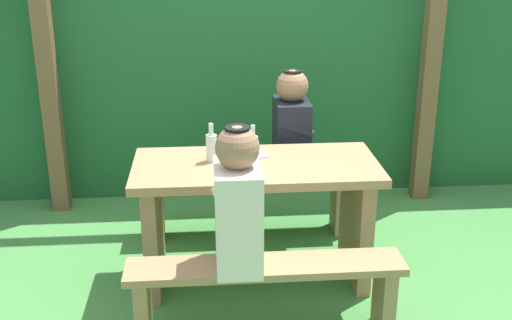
# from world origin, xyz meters

# --- Properties ---
(ground_plane) EXTENTS (12.00, 12.00, 0.00)m
(ground_plane) POSITION_xyz_m (0.00, 0.00, 0.00)
(ground_plane) COLOR #448740
(hedge_backdrop) EXTENTS (6.40, 1.05, 1.65)m
(hedge_backdrop) POSITION_xyz_m (0.00, 1.83, 0.82)
(hedge_backdrop) COLOR #205C2D
(hedge_backdrop) RESTS_ON ground_plane
(pergola_post_left) EXTENTS (0.12, 0.12, 1.92)m
(pergola_post_left) POSITION_xyz_m (-1.38, 1.13, 0.96)
(pergola_post_left) COLOR brown
(pergola_post_left) RESTS_ON ground_plane
(pergola_post_right) EXTENTS (0.12, 0.12, 1.92)m
(pergola_post_right) POSITION_xyz_m (1.38, 1.13, 0.96)
(pergola_post_right) COLOR brown
(pergola_post_right) RESTS_ON ground_plane
(picnic_table) EXTENTS (1.40, 0.64, 0.74)m
(picnic_table) POSITION_xyz_m (0.00, 0.00, 0.51)
(picnic_table) COLOR #9E7A51
(picnic_table) RESTS_ON ground_plane
(bench_near) EXTENTS (1.40, 0.24, 0.43)m
(bench_near) POSITION_xyz_m (0.00, -0.59, 0.31)
(bench_near) COLOR #9E7A51
(bench_near) RESTS_ON ground_plane
(bench_far) EXTENTS (1.40, 0.24, 0.43)m
(bench_far) POSITION_xyz_m (0.00, 0.59, 0.31)
(bench_far) COLOR #9E7A51
(bench_far) RESTS_ON ground_plane
(person_white_shirt) EXTENTS (0.25, 0.35, 0.72)m
(person_white_shirt) POSITION_xyz_m (-0.13, -0.59, 0.76)
(person_white_shirt) COLOR silver
(person_white_shirt) RESTS_ON bench_near
(person_black_coat) EXTENTS (0.25, 0.35, 0.72)m
(person_black_coat) POSITION_xyz_m (0.28, 0.59, 0.76)
(person_black_coat) COLOR black
(person_black_coat) RESTS_ON bench_far
(drinking_glass) EXTENTS (0.07, 0.07, 0.10)m
(drinking_glass) POSITION_xyz_m (-0.11, 0.10, 0.79)
(drinking_glass) COLOR silver
(drinking_glass) RESTS_ON picnic_table
(bottle_left) EXTENTS (0.06, 0.06, 0.23)m
(bottle_left) POSITION_xyz_m (-0.02, -0.01, 0.83)
(bottle_left) COLOR silver
(bottle_left) RESTS_ON picnic_table
(bottle_right) EXTENTS (0.06, 0.06, 0.22)m
(bottle_right) POSITION_xyz_m (-0.25, 0.06, 0.83)
(bottle_right) COLOR silver
(bottle_right) RESTS_ON picnic_table
(cell_phone) EXTENTS (0.11, 0.15, 0.01)m
(cell_phone) POSITION_xyz_m (0.04, 0.14, 0.75)
(cell_phone) COLOR silver
(cell_phone) RESTS_ON picnic_table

